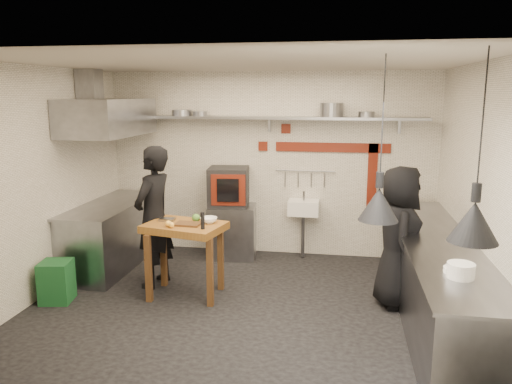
% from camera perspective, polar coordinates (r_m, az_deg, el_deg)
% --- Properties ---
extents(floor, '(5.00, 5.00, 0.00)m').
position_cam_1_polar(floor, '(6.07, -1.44, -12.83)').
color(floor, black).
rests_on(floor, ground).
extents(ceiling, '(5.00, 5.00, 0.00)m').
position_cam_1_polar(ceiling, '(5.56, -1.58, 14.57)').
color(ceiling, beige).
rests_on(ceiling, floor).
extents(wall_back, '(5.00, 0.04, 2.80)m').
position_cam_1_polar(wall_back, '(7.69, 1.56, 3.18)').
color(wall_back, silver).
rests_on(wall_back, floor).
extents(wall_front, '(5.00, 0.04, 2.80)m').
position_cam_1_polar(wall_front, '(3.67, -7.96, -5.90)').
color(wall_front, silver).
rests_on(wall_front, floor).
extents(wall_left, '(0.04, 4.20, 2.80)m').
position_cam_1_polar(wall_left, '(6.60, -23.30, 0.93)').
color(wall_left, silver).
rests_on(wall_left, floor).
extents(wall_right, '(0.04, 4.20, 2.80)m').
position_cam_1_polar(wall_right, '(5.72, 23.88, -0.58)').
color(wall_right, silver).
rests_on(wall_right, floor).
extents(red_band_horiz, '(1.70, 0.02, 0.14)m').
position_cam_1_polar(red_band_horiz, '(7.56, 8.72, 5.05)').
color(red_band_horiz, maroon).
rests_on(red_band_horiz, wall_back).
extents(red_band_vert, '(0.14, 0.02, 1.10)m').
position_cam_1_polar(red_band_vert, '(7.64, 13.12, 1.31)').
color(red_band_vert, maroon).
rests_on(red_band_vert, wall_back).
extents(red_tile_a, '(0.14, 0.02, 0.14)m').
position_cam_1_polar(red_tile_a, '(7.58, 3.45, 7.23)').
color(red_tile_a, maroon).
rests_on(red_tile_a, wall_back).
extents(red_tile_b, '(0.14, 0.02, 0.14)m').
position_cam_1_polar(red_tile_b, '(7.65, 0.81, 5.25)').
color(red_tile_b, maroon).
rests_on(red_tile_b, wall_back).
extents(back_shelf, '(4.60, 0.34, 0.04)m').
position_cam_1_polar(back_shelf, '(7.45, 1.39, 8.48)').
color(back_shelf, slate).
rests_on(back_shelf, wall_back).
extents(shelf_bracket_left, '(0.04, 0.06, 0.24)m').
position_cam_1_polar(shelf_bracket_left, '(8.09, -12.01, 7.75)').
color(shelf_bracket_left, slate).
rests_on(shelf_bracket_left, wall_back).
extents(shelf_bracket_mid, '(0.04, 0.06, 0.24)m').
position_cam_1_polar(shelf_bracket_mid, '(7.60, 1.55, 7.78)').
color(shelf_bracket_mid, slate).
rests_on(shelf_bracket_mid, wall_back).
extents(shelf_bracket_right, '(0.04, 0.06, 0.24)m').
position_cam_1_polar(shelf_bracket_right, '(7.56, 16.07, 7.34)').
color(shelf_bracket_right, slate).
rests_on(shelf_bracket_right, wall_back).
extents(pan_far_left, '(0.30, 0.30, 0.09)m').
position_cam_1_polar(pan_far_left, '(7.75, -8.46, 8.95)').
color(pan_far_left, slate).
rests_on(pan_far_left, back_shelf).
extents(pan_mid_left, '(0.29, 0.29, 0.07)m').
position_cam_1_polar(pan_mid_left, '(7.66, -6.38, 8.91)').
color(pan_mid_left, slate).
rests_on(pan_mid_left, back_shelf).
extents(stock_pot, '(0.45, 0.45, 0.20)m').
position_cam_1_polar(stock_pot, '(7.36, 8.65, 9.26)').
color(stock_pot, slate).
rests_on(stock_pot, back_shelf).
extents(pan_right, '(0.29, 0.29, 0.08)m').
position_cam_1_polar(pan_right, '(7.37, 12.51, 8.66)').
color(pan_right, slate).
rests_on(pan_right, back_shelf).
extents(oven_stand, '(0.77, 0.72, 0.80)m').
position_cam_1_polar(oven_stand, '(7.69, -2.72, -4.44)').
color(oven_stand, slate).
rests_on(oven_stand, floor).
extents(combi_oven, '(0.64, 0.61, 0.58)m').
position_cam_1_polar(combi_oven, '(7.55, -3.15, 0.63)').
color(combi_oven, black).
rests_on(combi_oven, oven_stand).
extents(oven_door, '(0.50, 0.09, 0.46)m').
position_cam_1_polar(oven_door, '(7.28, -3.19, 0.23)').
color(oven_door, maroon).
rests_on(oven_door, combi_oven).
extents(oven_glass, '(0.32, 0.05, 0.34)m').
position_cam_1_polar(oven_glass, '(7.25, -3.24, 0.19)').
color(oven_glass, black).
rests_on(oven_glass, oven_door).
extents(hand_sink, '(0.46, 0.34, 0.22)m').
position_cam_1_polar(hand_sink, '(7.57, 5.47, -1.77)').
color(hand_sink, white).
rests_on(hand_sink, wall_back).
extents(sink_tap, '(0.03, 0.03, 0.14)m').
position_cam_1_polar(sink_tap, '(7.53, 5.49, -0.44)').
color(sink_tap, slate).
rests_on(sink_tap, hand_sink).
extents(sink_drain, '(0.06, 0.06, 0.66)m').
position_cam_1_polar(sink_drain, '(7.64, 5.38, -5.06)').
color(sink_drain, slate).
rests_on(sink_drain, floor).
extents(utensil_rail, '(0.90, 0.02, 0.02)m').
position_cam_1_polar(utensil_rail, '(7.60, 5.62, 2.43)').
color(utensil_rail, slate).
rests_on(utensil_rail, wall_back).
extents(counter_right, '(0.70, 3.80, 0.90)m').
position_cam_1_polar(counter_right, '(5.90, 19.80, -9.55)').
color(counter_right, slate).
rests_on(counter_right, floor).
extents(counter_right_top, '(0.76, 3.90, 0.03)m').
position_cam_1_polar(counter_right_top, '(5.75, 20.11, -5.21)').
color(counter_right_top, slate).
rests_on(counter_right_top, counter_right).
extents(plate_stack, '(0.24, 0.24, 0.13)m').
position_cam_1_polar(plate_stack, '(4.62, 22.36, -8.31)').
color(plate_stack, white).
rests_on(plate_stack, counter_right_top).
extents(small_bowl_right, '(0.23, 0.23, 0.05)m').
position_cam_1_polar(small_bowl_right, '(4.74, 21.77, -8.28)').
color(small_bowl_right, white).
rests_on(small_bowl_right, counter_right_top).
extents(counter_left, '(0.70, 1.90, 0.90)m').
position_cam_1_polar(counter_left, '(7.53, -16.16, -4.84)').
color(counter_left, slate).
rests_on(counter_left, floor).
extents(counter_left_top, '(0.76, 2.00, 0.03)m').
position_cam_1_polar(counter_left_top, '(7.42, -16.36, -1.38)').
color(counter_left_top, slate).
rests_on(counter_left_top, counter_left).
extents(extractor_hood, '(0.78, 1.60, 0.50)m').
position_cam_1_polar(extractor_hood, '(7.24, -16.54, 8.19)').
color(extractor_hood, slate).
rests_on(extractor_hood, ceiling).
extents(hood_duct, '(0.28, 0.28, 0.50)m').
position_cam_1_polar(hood_duct, '(7.34, -18.50, 11.24)').
color(hood_duct, slate).
rests_on(hood_duct, ceiling).
extents(green_bin, '(0.41, 0.41, 0.50)m').
position_cam_1_polar(green_bin, '(6.55, -21.83, -9.48)').
color(green_bin, '#175225').
rests_on(green_bin, floor).
extents(prep_table, '(1.04, 0.82, 0.92)m').
position_cam_1_polar(prep_table, '(6.26, -8.06, -7.68)').
color(prep_table, '#906026').
rests_on(prep_table, floor).
extents(cutting_board, '(0.31, 0.23, 0.02)m').
position_cam_1_polar(cutting_board, '(6.05, -7.78, -3.64)').
color(cutting_board, '#55351A').
rests_on(cutting_board, prep_table).
extents(pepper_mill, '(0.05, 0.05, 0.20)m').
position_cam_1_polar(pepper_mill, '(5.84, -6.12, -3.28)').
color(pepper_mill, black).
rests_on(pepper_mill, prep_table).
extents(lemon_a, '(0.09, 0.09, 0.07)m').
position_cam_1_polar(lemon_a, '(6.00, -10.00, -3.57)').
color(lemon_a, yellow).
rests_on(lemon_a, prep_table).
extents(lemon_b, '(0.08, 0.08, 0.07)m').
position_cam_1_polar(lemon_b, '(5.94, -9.65, -3.72)').
color(lemon_b, yellow).
rests_on(lemon_b, prep_table).
extents(veg_ball, '(0.11, 0.11, 0.10)m').
position_cam_1_polar(veg_ball, '(6.18, -6.87, -2.96)').
color(veg_ball, '#4E872F').
rests_on(veg_ball, prep_table).
extents(steel_tray, '(0.20, 0.14, 0.03)m').
position_cam_1_polar(steel_tray, '(6.30, -10.13, -3.11)').
color(steel_tray, slate).
rests_on(steel_tray, prep_table).
extents(bowl, '(0.27, 0.27, 0.07)m').
position_cam_1_polar(bowl, '(6.13, -5.44, -3.21)').
color(bowl, white).
rests_on(bowl, prep_table).
extents(heat_lamp_near, '(0.40, 0.40, 1.44)m').
position_cam_1_polar(heat_lamp_near, '(4.45, 14.18, 5.82)').
color(heat_lamp_near, black).
rests_on(heat_lamp_near, ceiling).
extents(heat_lamp_far, '(0.42, 0.42, 1.42)m').
position_cam_1_polar(heat_lamp_far, '(3.95, 24.26, 4.67)').
color(heat_lamp_far, black).
rests_on(heat_lamp_far, ceiling).
extents(chef_left, '(0.57, 0.74, 1.83)m').
position_cam_1_polar(chef_left, '(6.54, -11.61, -2.80)').
color(chef_left, black).
rests_on(chef_left, floor).
extents(chef_right, '(0.56, 0.83, 1.67)m').
position_cam_1_polar(chef_right, '(6.05, 15.99, -4.97)').
color(chef_right, black).
rests_on(chef_right, floor).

